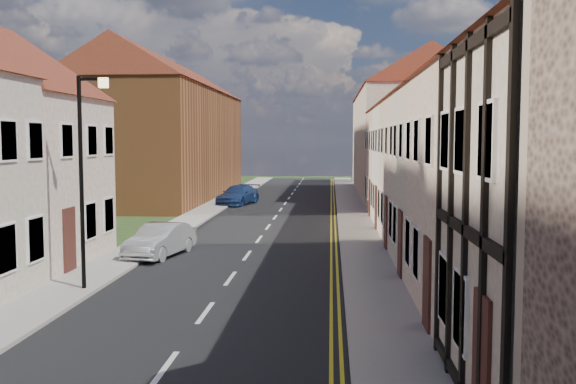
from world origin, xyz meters
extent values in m
cube|color=black|center=(0.00, 30.00, 0.01)|extent=(7.00, 90.00, 0.02)
cube|color=#A8A198|center=(-4.40, 30.00, 0.06)|extent=(1.80, 90.00, 0.12)
cube|color=#A8A198|center=(4.40, 30.00, 0.06)|extent=(1.80, 90.00, 0.12)
cube|color=beige|center=(9.30, 23.50, 3.00)|extent=(8.00, 5.00, 6.00)
cube|color=brown|center=(9.30, 21.60, 8.20)|extent=(0.60, 0.60, 1.60)
cube|color=#FEDFC8|center=(9.30, 28.90, 3.00)|extent=(8.00, 5.80, 6.00)
cube|color=brown|center=(9.30, 26.60, 8.20)|extent=(0.60, 0.60, 1.60)
cube|color=#B5B5AB|center=(9.30, 34.30, 3.00)|extent=(8.00, 5.00, 6.00)
cube|color=brown|center=(9.30, 32.40, 8.20)|extent=(0.60, 0.60, 1.60)
cube|color=#FEDFC8|center=(9.30, 39.70, 3.00)|extent=(8.00, 5.80, 6.00)
cube|color=brown|center=(9.30, 37.40, 8.20)|extent=(0.60, 0.60, 1.60)
cube|color=beige|center=(9.30, 55.00, 4.00)|extent=(8.00, 24.00, 8.00)
cube|color=brown|center=(-9.30, 50.00, 4.00)|extent=(8.00, 24.00, 8.00)
cylinder|color=black|center=(-3.90, 20.00, 3.12)|extent=(0.12, 0.12, 6.00)
cube|color=black|center=(-3.55, 20.00, 6.02)|extent=(0.70, 0.08, 0.08)
cube|color=#FFD899|center=(-3.20, 20.00, 5.92)|extent=(0.25, 0.15, 0.28)
imported|color=#A7A9AF|center=(-3.20, 25.63, 0.62)|extent=(2.03, 3.94, 1.24)
imported|color=navy|center=(-3.13, 45.12, 0.65)|extent=(2.81, 4.76, 1.30)
camera|label=1|loc=(3.13, 2.41, 4.33)|focal=40.00mm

